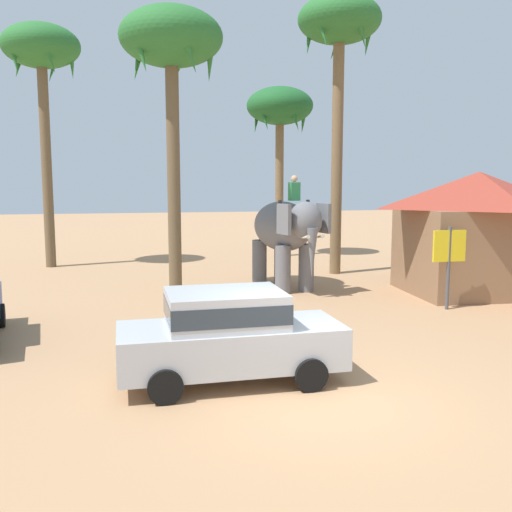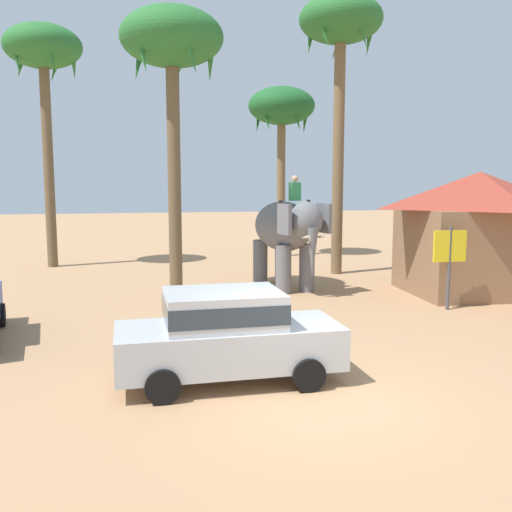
# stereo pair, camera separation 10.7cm
# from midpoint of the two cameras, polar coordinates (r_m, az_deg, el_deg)

# --- Properties ---
(ground_plane) EXTENTS (120.00, 120.00, 0.00)m
(ground_plane) POSITION_cam_midpoint_polar(r_m,az_deg,el_deg) (9.99, 6.90, -14.22)
(ground_plane) COLOR tan
(car_sedan_foreground) EXTENTS (4.12, 1.91, 1.70)m
(car_sedan_foreground) POSITION_cam_midpoint_polar(r_m,az_deg,el_deg) (10.59, -2.66, -7.61)
(car_sedan_foreground) COLOR #B7BABF
(car_sedan_foreground) RESTS_ON ground
(elephant_with_mahout) EXTENTS (2.24, 4.00, 3.88)m
(elephant_with_mahout) POSITION_cam_midpoint_polar(r_m,az_deg,el_deg) (19.50, 3.19, 2.47)
(elephant_with_mahout) COLOR slate
(elephant_with_mahout) RESTS_ON ground
(palm_tree_behind_elephant) EXTENTS (3.20, 3.20, 10.72)m
(palm_tree_behind_elephant) POSITION_cam_midpoint_polar(r_m,az_deg,el_deg) (23.65, 8.58, 21.29)
(palm_tree_behind_elephant) COLOR brown
(palm_tree_behind_elephant) RESTS_ON ground
(palm_tree_near_hut) EXTENTS (3.20, 3.20, 8.19)m
(palm_tree_near_hut) POSITION_cam_midpoint_polar(r_m,az_deg,el_deg) (28.32, 2.67, 14.28)
(palm_tree_near_hut) COLOR brown
(palm_tree_near_hut) RESTS_ON ground
(palm_tree_left_of_road) EXTENTS (3.20, 3.20, 9.00)m
(palm_tree_left_of_road) POSITION_cam_midpoint_polar(r_m,az_deg,el_deg) (18.92, -8.23, 19.95)
(palm_tree_left_of_road) COLOR brown
(palm_tree_left_of_road) RESTS_ON ground
(palm_tree_far_back) EXTENTS (3.20, 3.20, 10.16)m
(palm_tree_far_back) POSITION_cam_midpoint_polar(r_m,az_deg,el_deg) (26.64, -20.36, 18.23)
(palm_tree_far_back) COLOR brown
(palm_tree_far_back) RESTS_ON ground
(roadside_hut) EXTENTS (5.26, 4.52, 4.00)m
(roadside_hut) POSITION_cam_midpoint_polar(r_m,az_deg,el_deg) (20.13, 21.43, 2.51)
(roadside_hut) COLOR #8C6647
(roadside_hut) RESTS_ON ground
(signboard_yellow) EXTENTS (1.00, 0.10, 2.40)m
(signboard_yellow) POSITION_cam_midpoint_polar(r_m,az_deg,el_deg) (17.23, 18.94, 0.41)
(signboard_yellow) COLOR #4C4C51
(signboard_yellow) RESTS_ON ground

